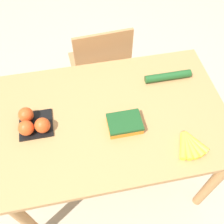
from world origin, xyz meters
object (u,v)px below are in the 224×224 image
chair (101,69)px  banana_bunch (190,144)px  tomato_pack (32,123)px  cucumber_near (168,76)px  carrot_bag (125,123)px

chair → banana_bunch: 0.98m
tomato_pack → cucumber_near: tomato_pack is taller
chair → banana_bunch: size_ratio=5.76×
carrot_bag → cucumber_near: carrot_bag is taller
chair → tomato_pack: chair is taller
tomato_pack → cucumber_near: (0.78, 0.19, -0.02)m
chair → carrot_bag: chair is taller
cucumber_near → chair: bearing=127.5°
chair → cucumber_near: (0.34, -0.44, 0.32)m
chair → tomato_pack: bearing=50.7°
chair → banana_bunch: bearing=105.1°
tomato_pack → banana_bunch: bearing=-19.1°
carrot_bag → cucumber_near: (0.32, 0.27, -0.01)m
chair → tomato_pack: (-0.45, -0.62, 0.34)m
carrot_bag → cucumber_near: bearing=40.2°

